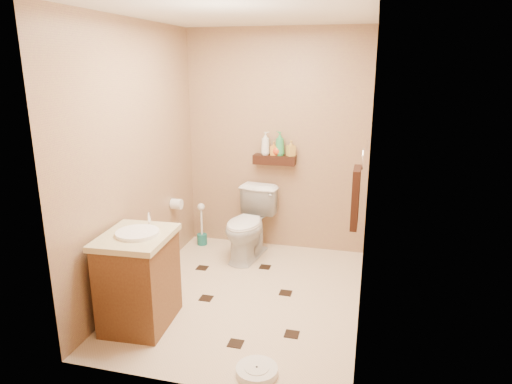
# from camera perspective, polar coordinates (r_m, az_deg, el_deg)

# --- Properties ---
(ground) EXTENTS (2.50, 2.50, 0.00)m
(ground) POSITION_cam_1_polar(r_m,az_deg,el_deg) (4.24, -1.24, -12.77)
(ground) COLOR beige
(ground) RESTS_ON ground
(wall_back) EXTENTS (2.00, 0.04, 2.40)m
(wall_back) POSITION_cam_1_polar(r_m,az_deg,el_deg) (5.01, 2.54, 6.25)
(wall_back) COLOR #A0745B
(wall_back) RESTS_ON ground
(wall_front) EXTENTS (2.00, 0.04, 2.40)m
(wall_front) POSITION_cam_1_polar(r_m,az_deg,el_deg) (2.68, -8.60, -2.39)
(wall_front) COLOR #A0745B
(wall_front) RESTS_ON ground
(wall_left) EXTENTS (0.04, 2.50, 2.40)m
(wall_left) POSITION_cam_1_polar(r_m,az_deg,el_deg) (4.20, -14.64, 3.89)
(wall_left) COLOR #A0745B
(wall_left) RESTS_ON ground
(wall_right) EXTENTS (0.04, 2.50, 2.40)m
(wall_right) POSITION_cam_1_polar(r_m,az_deg,el_deg) (3.68, 13.82, 2.33)
(wall_right) COLOR #A0745B
(wall_right) RESTS_ON ground
(ceiling) EXTENTS (2.00, 2.50, 0.02)m
(ceiling) POSITION_cam_1_polar(r_m,az_deg,el_deg) (3.75, -1.47, 21.48)
(ceiling) COLOR silver
(ceiling) RESTS_ON wall_back
(wall_shelf) EXTENTS (0.46, 0.14, 0.10)m
(wall_shelf) POSITION_cam_1_polar(r_m,az_deg,el_deg) (4.97, 2.33, 4.06)
(wall_shelf) COLOR black
(wall_shelf) RESTS_ON wall_back
(floor_accents) EXTENTS (1.21, 1.47, 0.01)m
(floor_accents) POSITION_cam_1_polar(r_m,az_deg,el_deg) (4.21, -1.19, -12.99)
(floor_accents) COLOR black
(floor_accents) RESTS_ON ground
(toilet) EXTENTS (0.51, 0.78, 0.75)m
(toilet) POSITION_cam_1_polar(r_m,az_deg,el_deg) (4.87, -0.91, -4.08)
(toilet) COLOR white
(toilet) RESTS_ON ground
(vanity) EXTENTS (0.55, 0.65, 0.88)m
(vanity) POSITION_cam_1_polar(r_m,az_deg,el_deg) (3.78, -14.44, -10.38)
(vanity) COLOR brown
(vanity) RESTS_ON ground
(bathroom_scale) EXTENTS (0.37, 0.37, 0.06)m
(bathroom_scale) POSITION_cam_1_polar(r_m,az_deg,el_deg) (3.30, 0.10, -21.45)
(bathroom_scale) COLOR white
(bathroom_scale) RESTS_ON ground
(toilet_brush) EXTENTS (0.11, 0.11, 0.50)m
(toilet_brush) POSITION_cam_1_polar(r_m,az_deg,el_deg) (5.31, -6.79, -4.76)
(toilet_brush) COLOR #1A6861
(toilet_brush) RESTS_ON ground
(towel_ring) EXTENTS (0.12, 0.30, 0.76)m
(towel_ring) POSITION_cam_1_polar(r_m,az_deg,el_deg) (3.99, 12.41, -0.34)
(towel_ring) COLOR silver
(towel_ring) RESTS_ON wall_right
(toilet_paper) EXTENTS (0.12, 0.11, 0.12)m
(toilet_paper) POSITION_cam_1_polar(r_m,az_deg,el_deg) (4.88, -9.90, -1.48)
(toilet_paper) COLOR white
(toilet_paper) RESTS_ON wall_left
(bottle_a) EXTENTS (0.13, 0.13, 0.25)m
(bottle_a) POSITION_cam_1_polar(r_m,az_deg,el_deg) (4.96, 1.19, 6.10)
(bottle_a) COLOR silver
(bottle_a) RESTS_ON wall_shelf
(bottle_b) EXTENTS (0.07, 0.07, 0.15)m
(bottle_b) POSITION_cam_1_polar(r_m,az_deg,el_deg) (4.95, 2.24, 5.47)
(bottle_b) COLOR orange
(bottle_b) RESTS_ON wall_shelf
(bottle_c) EXTENTS (0.16, 0.16, 0.14)m
(bottle_c) POSITION_cam_1_polar(r_m,az_deg,el_deg) (4.94, 2.70, 5.42)
(bottle_c) COLOR #E1481A
(bottle_c) RESTS_ON wall_shelf
(bottle_d) EXTENTS (0.14, 0.14, 0.26)m
(bottle_d) POSITION_cam_1_polar(r_m,az_deg,el_deg) (4.92, 3.00, 6.06)
(bottle_d) COLOR #329653
(bottle_d) RESTS_ON wall_shelf
(bottle_e) EXTENTS (0.11, 0.11, 0.17)m
(bottle_e) POSITION_cam_1_polar(r_m,az_deg,el_deg) (4.91, 4.39, 5.49)
(bottle_e) COLOR gold
(bottle_e) RESTS_ON wall_shelf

